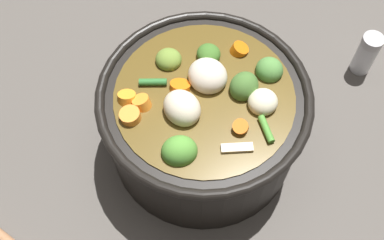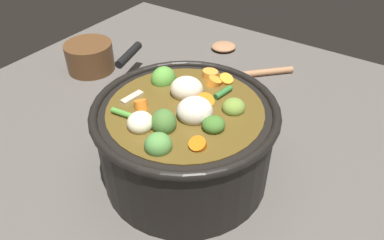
% 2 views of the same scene
% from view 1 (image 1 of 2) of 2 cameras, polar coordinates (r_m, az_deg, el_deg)
% --- Properties ---
extents(ground_plane, '(1.10, 1.10, 0.00)m').
position_cam_1_polar(ground_plane, '(0.71, 1.23, -2.72)').
color(ground_plane, '#514C47').
extents(cooking_pot, '(0.27, 0.27, 0.16)m').
position_cam_1_polar(cooking_pot, '(0.64, 1.36, 0.15)').
color(cooking_pot, black).
rests_on(cooking_pot, ground_plane).
extents(salt_shaker, '(0.03, 0.03, 0.07)m').
position_cam_1_polar(salt_shaker, '(0.79, 19.78, 7.34)').
color(salt_shaker, silver).
rests_on(salt_shaker, ground_plane).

